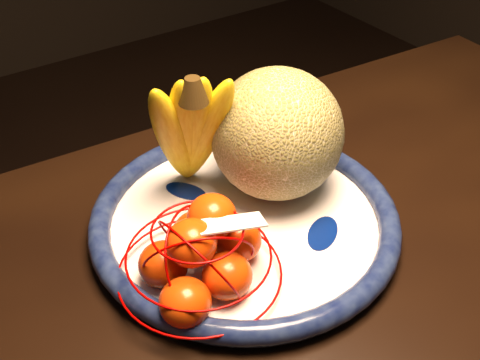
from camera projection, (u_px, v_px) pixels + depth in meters
fruit_bowl at (245, 220)px, 0.74m from camera, size 0.38×0.38×0.03m
cantaloupe at (277, 134)px, 0.74m from camera, size 0.17×0.17×0.17m
banana_bunch at (189, 127)px, 0.72m from camera, size 0.13×0.13×0.20m
mandarin_bag at (202, 254)px, 0.64m from camera, size 0.23×0.23×0.11m
price_tag at (231, 223)px, 0.62m from camera, size 0.08×0.05×0.01m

